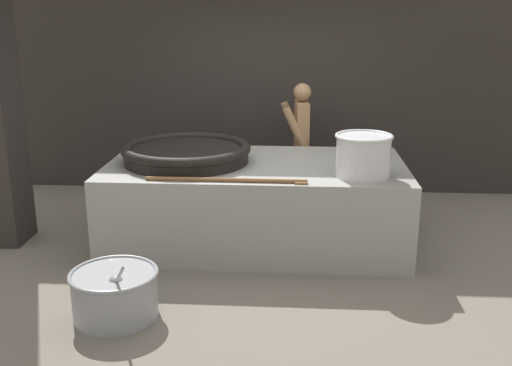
{
  "coord_description": "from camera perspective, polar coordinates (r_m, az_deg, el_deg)",
  "views": [
    {
      "loc": [
        0.41,
        -6.17,
        2.47
      ],
      "look_at": [
        0.0,
        0.0,
        0.67
      ],
      "focal_mm": 42.0,
      "sensor_mm": 36.0,
      "label": 1
    }
  ],
  "objects": [
    {
      "name": "ground_plane",
      "position": [
        6.66,
        -0.0,
        -5.51
      ],
      "size": [
        60.0,
        60.0,
        0.0
      ],
      "primitive_type": "plane",
      "color": "slate"
    },
    {
      "name": "back_wall",
      "position": [
        8.27,
        0.99,
        13.41
      ],
      "size": [
        7.56,
        0.24,
        4.11
      ],
      "primitive_type": "cube",
      "color": "#2D2826",
      "rests_on": "ground_plane"
    },
    {
      "name": "stirring_paddle",
      "position": [
        5.68,
        -2.26,
        0.28
      ],
      "size": [
        1.55,
        0.1,
        0.04
      ],
      "rotation": [
        0.0,
        0.0,
        -0.01
      ],
      "color": "brown",
      "rests_on": "hearth_platform"
    },
    {
      "name": "prep_bowl_vegetables",
      "position": [
        5.15,
        -13.29,
        -10.06
      ],
      "size": [
        0.73,
        0.9,
        0.69
      ],
      "color": "gray",
      "rests_on": "ground_plane"
    },
    {
      "name": "stock_pot",
      "position": [
        5.91,
        10.18,
        2.69
      ],
      "size": [
        0.56,
        0.56,
        0.42
      ],
      "color": "silver",
      "rests_on": "hearth_platform"
    },
    {
      "name": "cook",
      "position": [
        7.59,
        4.27,
        3.98
      ],
      "size": [
        0.39,
        0.59,
        1.59
      ],
      "rotation": [
        0.0,
        0.0,
        3.22
      ],
      "color": "#9E7551",
      "rests_on": "ground_plane"
    },
    {
      "name": "hearth_platform",
      "position": [
        6.5,
        -0.0,
        -1.88
      ],
      "size": [
        3.16,
        1.68,
        0.89
      ],
      "color": "gray",
      "rests_on": "ground_plane"
    },
    {
      "name": "giant_wok_near",
      "position": [
        6.45,
        -6.63,
        2.92
      ],
      "size": [
        1.38,
        1.38,
        0.2
      ],
      "color": "black",
      "rests_on": "hearth_platform"
    }
  ]
}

